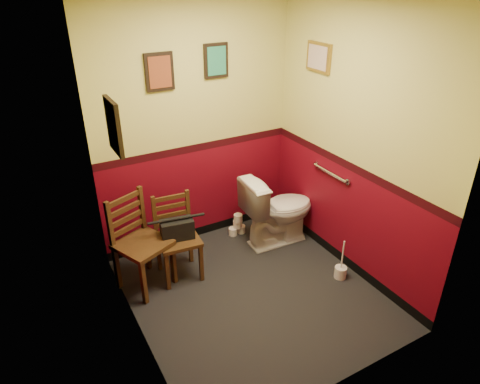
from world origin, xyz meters
The scene contains 16 objects.
floor centered at (0.00, 0.00, 0.00)m, with size 2.20×2.40×0.00m, color black.
wall_back centered at (0.00, 1.20, 1.35)m, with size 2.20×2.70×0.00m, color #5E0615.
wall_front centered at (0.00, -1.20, 1.35)m, with size 2.20×2.70×0.00m, color #5E0615.
wall_left centered at (-1.10, 0.00, 1.35)m, with size 2.40×2.70×0.00m, color #5E0615.
wall_right centered at (1.10, 0.00, 1.35)m, with size 2.40×2.70×0.00m, color #5E0615.
grab_bar centered at (1.07, 0.25, 0.95)m, with size 0.05×0.56×0.06m.
framed_print_back_a centered at (-0.35, 1.18, 1.95)m, with size 0.28×0.04×0.36m.
framed_print_back_b centered at (0.25, 1.18, 2.00)m, with size 0.26×0.04×0.34m.
framed_print_left centered at (-1.08, 0.10, 1.85)m, with size 0.04×0.30×0.38m.
framed_print_right centered at (1.08, 0.60, 2.05)m, with size 0.04×0.34×0.28m.
toilet centered at (0.72, 0.65, 0.41)m, with size 0.47×0.83×0.82m, color white.
toilet_brush centered at (0.91, -0.23, 0.07)m, with size 0.12×0.12×0.44m.
chair_left centered at (-0.87, 0.67, 0.48)m, with size 0.59×0.59×0.96m.
chair_right centered at (-0.50, 0.65, 0.43)m, with size 0.44×0.44×0.86m.
handbag centered at (-0.50, 0.62, 0.55)m, with size 0.34×0.21×0.23m.
tp_stack centered at (0.39, 1.00, 0.12)m, with size 0.21×0.13×0.28m.
Camera 1 is at (-1.71, -2.77, 2.80)m, focal length 32.00 mm.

